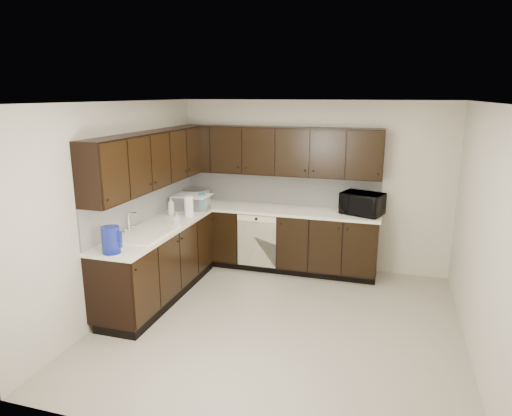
{
  "coord_description": "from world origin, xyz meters",
  "views": [
    {
      "loc": [
        1.11,
        -4.65,
        2.58
      ],
      "look_at": [
        -0.47,
        0.6,
        1.21
      ],
      "focal_mm": 32.0,
      "sensor_mm": 36.0,
      "label": 1
    }
  ],
  "objects": [
    {
      "name": "storage_bin",
      "position": [
        -1.66,
        1.31,
        1.04
      ],
      "size": [
        0.59,
        0.49,
        0.2
      ],
      "primitive_type": "cube",
      "rotation": [
        0.0,
        0.0,
        0.25
      ],
      "color": "silver",
      "rests_on": "countertop"
    },
    {
      "name": "microwave",
      "position": [
        0.75,
        1.7,
        1.09
      ],
      "size": [
        0.65,
        0.54,
        0.31
      ],
      "primitive_type": "imported",
      "rotation": [
        0.0,
        0.0,
        -0.34
      ],
      "color": "black",
      "rests_on": "countertop"
    },
    {
      "name": "wall_back",
      "position": [
        0.0,
        2.0,
        1.25
      ],
      "size": [
        4.0,
        0.02,
        2.5
      ],
      "primitive_type": "cube",
      "color": "beige",
      "rests_on": "floor"
    },
    {
      "name": "lower_cabinets",
      "position": [
        -1.01,
        1.11,
        0.41
      ],
      "size": [
        3.0,
        2.8,
        0.9
      ],
      "color": "black",
      "rests_on": "floor"
    },
    {
      "name": "countertop",
      "position": [
        -1.01,
        1.11,
        0.92
      ],
      "size": [
        3.03,
        2.83,
        0.04
      ],
      "color": "white",
      "rests_on": "lower_cabinets"
    },
    {
      "name": "backsplash",
      "position": [
        -1.22,
        1.32,
        1.18
      ],
      "size": [
        3.0,
        2.8,
        0.48
      ],
      "color": "beige",
      "rests_on": "countertop"
    },
    {
      "name": "floor",
      "position": [
        0.0,
        0.0,
        0.0
      ],
      "size": [
        4.0,
        4.0,
        0.0
      ],
      "primitive_type": "plane",
      "color": "#A59C89",
      "rests_on": "ground"
    },
    {
      "name": "sink",
      "position": [
        -1.68,
        -0.01,
        0.88
      ],
      "size": [
        0.54,
        0.82,
        0.42
      ],
      "color": "#F4EBC8",
      "rests_on": "countertop"
    },
    {
      "name": "wall_front",
      "position": [
        0.0,
        -2.0,
        1.25
      ],
      "size": [
        4.0,
        0.02,
        2.5
      ],
      "primitive_type": "cube",
      "color": "beige",
      "rests_on": "floor"
    },
    {
      "name": "dishwasher",
      "position": [
        -0.7,
        1.41,
        0.55
      ],
      "size": [
        0.58,
        0.04,
        0.78
      ],
      "color": "#F4EBC8",
      "rests_on": "lower_cabinets"
    },
    {
      "name": "wall_left",
      "position": [
        -2.0,
        0.0,
        1.25
      ],
      "size": [
        0.02,
        4.0,
        2.5
      ],
      "primitive_type": "cube",
      "color": "beige",
      "rests_on": "floor"
    },
    {
      "name": "paper_towel_roll",
      "position": [
        -1.54,
        0.93,
        1.08
      ],
      "size": [
        0.15,
        0.15,
        0.28
      ],
      "primitive_type": "cylinder",
      "rotation": [
        0.0,
        0.0,
        -0.22
      ],
      "color": "white",
      "rests_on": "countertop"
    },
    {
      "name": "toaster_oven",
      "position": [
        -1.75,
        1.67,
        1.05
      ],
      "size": [
        0.4,
        0.34,
        0.21
      ],
      "primitive_type": "cube",
      "rotation": [
        0.0,
        0.0,
        -0.28
      ],
      "color": "#B1B1B3",
      "rests_on": "countertop"
    },
    {
      "name": "upper_cabinets",
      "position": [
        -1.1,
        1.2,
        1.77
      ],
      "size": [
        3.0,
        2.8,
        0.7
      ],
      "color": "black",
      "rests_on": "wall_back"
    },
    {
      "name": "blue_pitcher",
      "position": [
        -1.68,
        -0.7,
        1.08
      ],
      "size": [
        0.22,
        0.22,
        0.29
      ],
      "primitive_type": "cylinder",
      "rotation": [
        0.0,
        0.0,
        0.16
      ],
      "color": "#101D98",
      "rests_on": "countertop"
    },
    {
      "name": "ceiling",
      "position": [
        0.0,
        0.0,
        2.5
      ],
      "size": [
        4.0,
        4.0,
        0.0
      ],
      "primitive_type": "plane",
      "rotation": [
        3.14,
        0.0,
        0.0
      ],
      "color": "white",
      "rests_on": "wall_back"
    },
    {
      "name": "soap_bottle_b",
      "position": [
        -1.8,
        0.91,
        1.07
      ],
      "size": [
        0.13,
        0.13,
        0.25
      ],
      "primitive_type": "imported",
      "rotation": [
        0.0,
        0.0,
        0.36
      ],
      "color": "gray",
      "rests_on": "countertop"
    },
    {
      "name": "wall_right",
      "position": [
        2.0,
        0.0,
        1.25
      ],
      "size": [
        0.02,
        4.0,
        2.5
      ],
      "primitive_type": "cube",
      "color": "beige",
      "rests_on": "floor"
    },
    {
      "name": "soap_bottle_a",
      "position": [
        -1.49,
        0.47,
        1.02
      ],
      "size": [
        0.09,
        0.09,
        0.17
      ],
      "primitive_type": "imported",
      "rotation": [
        0.0,
        0.0,
        0.19
      ],
      "color": "gray",
      "rests_on": "countertop"
    },
    {
      "name": "teal_tumbler",
      "position": [
        -1.52,
        1.35,
        1.05
      ],
      "size": [
        0.13,
        0.13,
        0.23
      ],
      "primitive_type": "cylinder",
      "rotation": [
        0.0,
        0.0,
        -0.27
      ],
      "color": "#0E8E9C",
      "rests_on": "countertop"
    }
  ]
}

